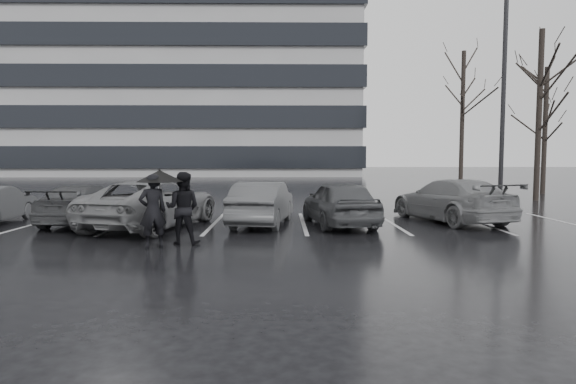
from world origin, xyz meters
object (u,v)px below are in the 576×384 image
Objects in this scene: tree_ne at (545,131)px; lamp_post at (503,93)px; car_main at (339,203)px; car_west_a at (262,203)px; car_west_b at (153,203)px; car_east at (451,200)px; pedestrian_right at (183,208)px; pedestrian_left at (153,211)px; tree_east at (539,116)px; tree_north at (462,121)px; car_west_c at (86,204)px.

lamp_post is at bearing -128.08° from tree_ne.
car_main is 17.78m from tree_ne.
car_west_a is 3.29m from car_west_b.
lamp_post is at bearing -147.98° from car_east.
car_east is (6.08, 0.64, 0.03)m from car_west_a.
car_west_a is 2.32× the size of pedestrian_right.
pedestrian_left is at bearing 66.29° from car_west_a.
car_main is at bearing -176.49° from car_west_a.
tree_ne reaches higher than car_main.
tree_north is (-1.00, 7.00, 0.25)m from tree_east.
car_west_c is 2.42× the size of pedestrian_right.
pedestrian_left is 0.77m from pedestrian_right.
pedestrian_left is at bearing 130.23° from car_west_c.
pedestrian_right is at bearing 69.75° from car_west_a.
tree_ne is at bearing -145.92° from car_main.
car_east is at bearing -131.14° from lamp_post.
car_east is at bearing -111.57° from tree_north.
car_west_a is 19.44m from tree_ne.
car_west_b is 0.50× the size of lamp_post.
tree_ne is at bearing 57.99° from tree_east.
car_west_a is at bearing -156.66° from car_west_b.
lamp_post is (11.82, 8.28, 3.78)m from pedestrian_left.
car_main is 0.51× the size of tree_east.
pedestrian_right is at bearing 138.71° from car_west_c.
car_main is 13.47m from tree_east.
lamp_post reaches higher than car_main.
lamp_post reaches higher than pedestrian_left.
tree_east is at bearing 45.72° from lamp_post.
car_west_b is at bearing -146.36° from tree_ne.
car_west_b reaches higher than car_main.
car_west_c is 0.88× the size of car_east.
pedestrian_left reaches higher than car_west_a.
tree_ne is 0.82× the size of tree_north.
car_west_c is 23.90m from tree_ne.
lamp_post reaches higher than car_west_a.
lamp_post is 1.19× the size of tree_north.
lamp_post is 10.55m from tree_north.
tree_ne is (16.96, 15.08, 2.63)m from pedestrian_right.
car_west_b is at bearing -10.15° from car_east.
car_west_c is (-5.58, 0.32, -0.05)m from car_west_a.
car_west_c is 0.60× the size of tree_ne.
pedestrian_left is (3.21, -4.10, 0.25)m from car_west_c.
car_east is 2.78× the size of pedestrian_left.
car_main is 9.38m from lamp_post.
car_west_a is at bearing -148.38° from tree_east.
car_east is 14.68m from tree_ne.
pedestrian_right is (0.58, 0.51, 0.01)m from pedestrian_left.
pedestrian_right reaches higher than car_west_a.
car_main reaches higher than car_east.
tree_north is (2.22, 10.31, -0.39)m from lamp_post.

